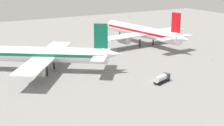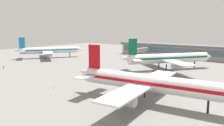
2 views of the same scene
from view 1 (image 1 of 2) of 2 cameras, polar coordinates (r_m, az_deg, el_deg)
The scene contains 6 objects.
ground at distance 100.95m, azimuth 7.78°, elevation -3.15°, with size 288.00×288.00×0.00m, color gray.
airplane_taxiing at distance 110.07m, azimuth -11.96°, elevation 1.42°, with size 38.29×45.23×16.17m.
airplane_distant at distance 148.57m, azimuth 5.18°, elevation 5.30°, with size 52.79×42.54×16.06m.
fuel_truck at distance 99.73m, azimuth 8.47°, elevation -2.57°, with size 3.91×6.57×2.50m.
safety_cone_near_gate at distance 129.30m, azimuth 16.62°, elevation 0.64°, with size 0.44×0.44×0.60m, color #EA590C.
safety_cone_mid_apron at distance 145.19m, azimuth -8.06°, elevation 2.74°, with size 0.44×0.44×0.60m, color #EA590C.
Camera 1 is at (74.68, -59.85, 32.12)m, focal length 53.95 mm.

